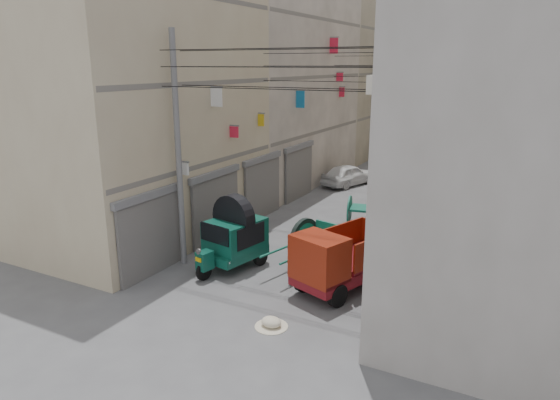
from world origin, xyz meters
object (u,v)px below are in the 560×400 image
Objects in this scene: horse at (310,258)px; distant_car_grey at (469,157)px; second_cart at (365,210)px; feed_sack at (271,322)px; distant_car_white at (348,175)px; tonga_cart at (319,242)px; auto_rickshaw at (234,235)px; mini_truck at (337,263)px; distant_car_green at (454,134)px.

distant_car_grey is at bearing -80.88° from horse.
second_cart is 9.76m from feed_sack.
distant_car_white is (-3.28, 6.72, -0.05)m from second_cart.
tonga_cart is at bearing -93.15° from distant_car_grey.
auto_rickshaw is 2.79m from horse.
mini_truck reaches higher than distant_car_white.
distant_car_white is at bearing 119.54° from tonga_cart.
second_cart is at bearing 93.91° from feed_sack.
feed_sack is 0.33× the size of horse.
second_cart is at bearing 103.79° from tonga_cart.
feed_sack is (-0.74, -2.87, -0.82)m from mini_truck.
mini_truck is 1.06× the size of distant_car_white.
second_cart is (-1.41, 6.85, -0.29)m from mini_truck.
feed_sack is 0.16× the size of distant_car_grey.
tonga_cart is (2.48, 1.71, -0.38)m from auto_rickshaw.
auto_rickshaw is 7.15m from second_cart.
tonga_cart is 2.14× the size of second_cart.
second_cart is 16.29m from distant_car_grey.
auto_rickshaw reaches higher than tonga_cart.
distant_car_white reaches higher than feed_sack.
tonga_cart is 2.06× the size of horse.
mini_truck is 0.85× the size of distant_car_green.
feed_sack is 0.15× the size of distant_car_white.
distant_car_white reaches higher than distant_car_grey.
distant_car_green is at bearing -77.88° from distant_car_white.
mini_truck is 14.36m from distant_car_white.
horse is (-1.16, 0.51, -0.23)m from mini_truck.
tonga_cart is 0.97× the size of distant_car_white.
distant_car_green reaches higher than second_cart.
distant_car_green is at bearing -74.32° from horse.
distant_car_white is at bearing -117.24° from distant_car_grey.
horse is (-0.42, 3.38, 0.59)m from feed_sack.
tonga_cart reaches higher than second_cart.
tonga_cart is 0.91× the size of mini_truck.
distant_car_green is at bearing 112.88° from mini_truck.
distant_car_white is at bearing 104.36° from auto_rickshaw.
second_cart is at bearing -73.87° from horse.
tonga_cart reaches higher than distant_car_white.
distant_car_green is at bearing 98.14° from auto_rickshaw.
horse is at bearing -65.53° from tonga_cart.
auto_rickshaw is at bearing -122.15° from second_cart.
second_cart is at bearing 120.85° from mini_truck.
auto_rickshaw is 3.03m from tonga_cart.
tonga_cart is 0.99× the size of distant_car_grey.
feed_sack is at bearing -32.92° from auto_rickshaw.
mini_truck is 7.00m from second_cart.
distant_car_white is (-3.52, 13.06, -0.10)m from horse.
distant_car_white is 21.03m from distant_car_green.
auto_rickshaw is at bearing -131.55° from tonga_cart.
distant_car_grey reaches higher than feed_sack.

